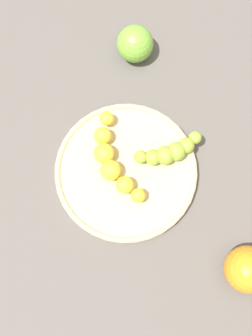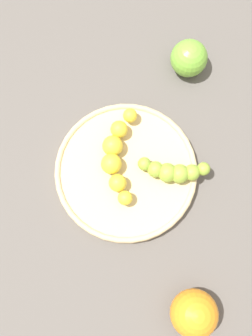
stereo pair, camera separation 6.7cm
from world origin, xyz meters
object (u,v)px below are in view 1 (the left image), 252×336
banana_green (170,152)px  apple_green (133,44)px  fruit_bowl (126,171)px  orange_fruit (248,269)px  banana_yellow (112,160)px

banana_green → apple_green: apple_green is taller
banana_green → fruit_bowl: bearing=-88.7°
fruit_bowl → banana_green: banana_green is taller
orange_fruit → apple_green: size_ratio=1.12×
banana_yellow → orange_fruit: size_ratio=2.06×
orange_fruit → banana_green: bearing=125.3°
fruit_bowl → banana_green: size_ratio=2.17×
fruit_bowl → banana_yellow: bearing=154.7°
fruit_bowl → orange_fruit: 0.26m
fruit_bowl → orange_fruit: bearing=-36.5°
fruit_bowl → apple_green: bearing=91.0°
banana_yellow → apple_green: size_ratio=2.31×
orange_fruit → fruit_bowl: bearing=143.5°
banana_green → apple_green: size_ratio=1.69×
fruit_bowl → banana_green: bearing=25.4°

